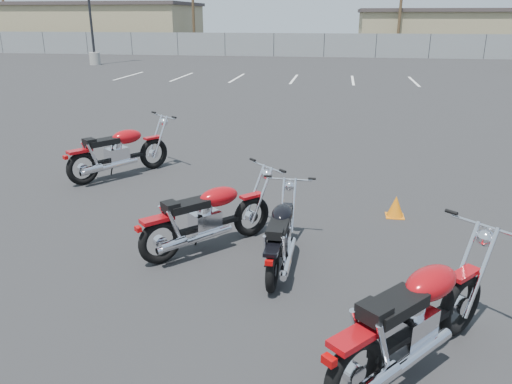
% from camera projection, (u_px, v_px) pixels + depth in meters
% --- Properties ---
extents(ground, '(120.00, 120.00, 0.00)m').
position_uv_depth(ground, '(235.00, 249.00, 7.01)').
color(ground, black).
rests_on(ground, ground).
extents(motorcycle_front_red, '(1.77, 2.10, 1.14)m').
position_uv_depth(motorcycle_front_red, '(119.00, 152.00, 10.01)').
color(motorcycle_front_red, black).
rests_on(motorcycle_front_red, ground).
extents(motorcycle_second_black, '(0.74, 1.92, 0.94)m').
position_uv_depth(motorcycle_second_black, '(281.00, 235.00, 6.40)').
color(motorcycle_second_black, black).
rests_on(motorcycle_second_black, ground).
extents(motorcycle_third_red, '(1.80, 1.83, 1.06)m').
position_uv_depth(motorcycle_third_red, '(208.00, 217.00, 6.85)').
color(motorcycle_third_red, black).
rests_on(motorcycle_third_red, ground).
extents(motorcycle_rear_red, '(1.92, 2.07, 1.16)m').
position_uv_depth(motorcycle_rear_red, '(415.00, 318.00, 4.48)').
color(motorcycle_rear_red, black).
rests_on(motorcycle_rear_red, ground).
extents(training_cone_near, '(0.29, 0.29, 0.35)m').
position_uv_depth(training_cone_near, '(396.00, 206.00, 8.09)').
color(training_cone_near, orange).
rests_on(training_cone_near, ground).
extents(light_pole_west, '(0.80, 0.70, 10.41)m').
position_uv_depth(light_pole_west, '(91.00, 22.00, 32.45)').
color(light_pole_west, gray).
rests_on(light_pole_west, ground).
extents(chainlink_fence, '(80.06, 0.06, 1.80)m').
position_uv_depth(chainlink_fence, '(324.00, 45.00, 39.26)').
color(chainlink_fence, slate).
rests_on(chainlink_fence, ground).
extents(tan_building_west, '(18.40, 10.40, 4.30)m').
position_uv_depth(tan_building_west, '(101.00, 26.00, 48.71)').
color(tan_building_west, '#968961').
rests_on(tan_building_west, ground).
extents(tan_building_east, '(14.40, 9.40, 3.70)m').
position_uv_depth(tan_building_east, '(438.00, 30.00, 45.79)').
color(tan_building_east, '#968961').
rests_on(tan_building_east, ground).
extents(parking_line_stripes, '(15.12, 4.00, 0.01)m').
position_uv_depth(parking_line_stripes, '(265.00, 79.00, 25.99)').
color(parking_line_stripes, silver).
rests_on(parking_line_stripes, ground).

